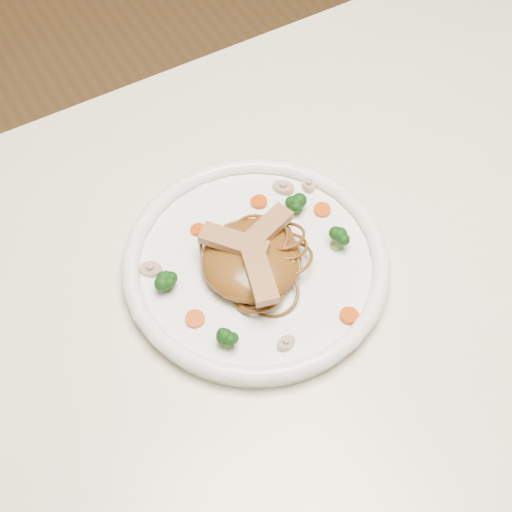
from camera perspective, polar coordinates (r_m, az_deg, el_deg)
ground at (r=1.56m, az=3.48°, el=-16.59°), size 4.00×4.00×0.00m
table at (r=0.96m, az=5.44°, el=-4.61°), size 1.20×0.80×0.75m
plate at (r=0.87m, az=0.00°, el=-0.82°), size 0.39×0.39×0.02m
noodle_mound at (r=0.84m, az=-0.37°, el=-0.28°), size 0.11×0.11×0.04m
chicken_a at (r=0.84m, az=0.65°, el=1.94°), size 0.08×0.05×0.01m
chicken_b at (r=0.83m, az=-1.65°, el=1.06°), size 0.07×0.07×0.01m
chicken_c at (r=0.81m, az=0.21°, el=-1.22°), size 0.04×0.08×0.01m
broccoli_0 at (r=0.89m, az=3.05°, el=4.01°), size 0.03×0.03×0.03m
broccoli_1 at (r=0.84m, az=-6.78°, el=-1.85°), size 0.02×0.02×0.03m
broccoli_2 at (r=0.79m, az=-2.17°, el=-6.05°), size 0.03×0.03×0.03m
broccoli_3 at (r=0.86m, az=6.12°, el=1.26°), size 0.03×0.03×0.03m
carrot_0 at (r=0.91m, az=0.21°, el=4.08°), size 0.02×0.02×0.00m
carrot_1 at (r=0.82m, az=-4.58°, el=-4.71°), size 0.02×0.02×0.00m
carrot_2 at (r=0.90m, az=4.98°, el=3.46°), size 0.02×0.02×0.00m
carrot_3 at (r=0.88m, az=-4.37°, el=1.99°), size 0.02×0.02×0.00m
carrot_4 at (r=0.83m, az=6.99°, el=-4.45°), size 0.03×0.03×0.00m
mushroom_0 at (r=0.80m, az=2.26°, el=-6.52°), size 0.03×0.03×0.01m
mushroom_1 at (r=0.92m, az=3.95°, el=5.31°), size 0.03×0.03×0.01m
mushroom_2 at (r=0.86m, az=-7.87°, el=-0.99°), size 0.04×0.04×0.01m
mushroom_3 at (r=0.92m, az=2.05°, el=5.16°), size 0.04×0.04×0.01m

